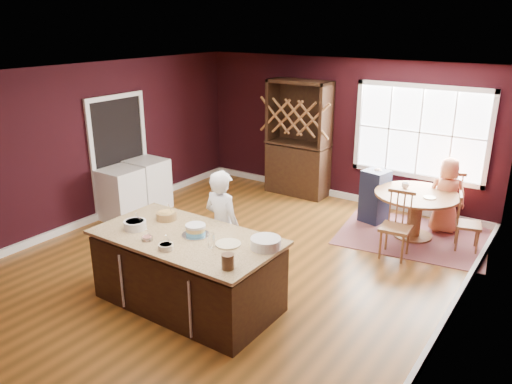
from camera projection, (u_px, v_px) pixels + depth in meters
room_shell at (231, 175)px, 6.81m from camera, size 7.00×7.00×7.00m
window at (420, 132)px, 8.67m from camera, size 2.36×0.10×1.66m
doorway at (120, 156)px, 8.97m from camera, size 0.08×1.26×2.13m
kitchen_island at (188, 272)px, 6.11m from camera, size 2.28×1.20×0.92m
dining_table at (416, 206)px, 7.98m from camera, size 1.32×1.32×0.75m
baker at (223, 227)px, 6.54m from camera, size 0.60×0.42×1.56m
layer_cake at (196, 230)px, 5.94m from camera, size 0.34×0.34×0.14m
bowl_blue at (135, 225)px, 6.13m from camera, size 0.27×0.27×0.11m
bowl_yellow at (167, 216)px, 6.43m from camera, size 0.27×0.27×0.10m
bowl_pink at (147, 238)px, 5.82m from camera, size 0.13×0.13×0.05m
bowl_olive at (166, 247)px, 5.59m from camera, size 0.17×0.17×0.06m
drinking_glass at (211, 240)px, 5.63m from camera, size 0.08×0.08×0.17m
dinner_plate at (228, 244)px, 5.71m from camera, size 0.30×0.30×0.02m
white_tub at (266, 243)px, 5.62m from camera, size 0.35×0.35×0.12m
stoneware_crock at (228, 261)px, 5.15m from camera, size 0.13×0.13×0.16m
rug at (412, 236)px, 8.15m from camera, size 2.51×2.07×0.01m
chair_east at (469, 222)px, 7.56m from camera, size 0.44×0.46×0.90m
chair_south at (396, 225)px, 7.31m from camera, size 0.46×0.44×1.01m
chair_north at (448, 198)px, 8.39m from camera, size 0.56×0.55×1.03m
seated_woman at (447, 196)px, 8.15m from camera, size 0.73×0.61×1.27m
high_chair at (375, 195)px, 8.61m from camera, size 0.47×0.47×0.97m
toddler at (380, 176)px, 8.56m from camera, size 0.18×0.14×0.26m
table_plate at (429, 198)px, 7.70m from camera, size 0.20×0.20×0.01m
table_cup at (405, 186)px, 8.12m from camera, size 0.12×0.12×0.10m
hutch at (298, 139)px, 9.81m from camera, size 1.24×0.52×2.27m
washer at (121, 194)px, 8.74m from camera, size 0.63×0.61×0.92m
dryer at (148, 184)px, 9.23m from camera, size 0.64×0.62×0.93m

